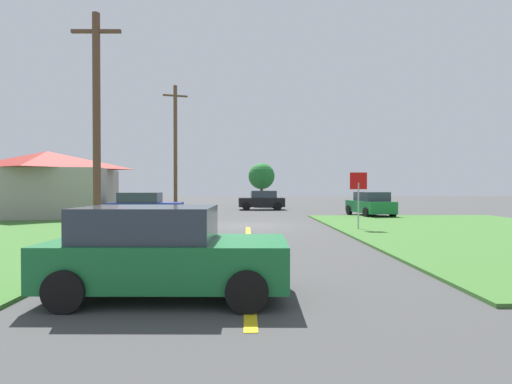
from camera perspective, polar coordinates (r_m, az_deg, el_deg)
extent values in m
plane|color=#404040|center=(20.48, -1.15, -4.77)|extent=(120.00, 120.00, 0.00)
cube|color=#3B6B2D|center=(19.32, 30.16, -5.09)|extent=(12.00, 20.00, 0.08)
cube|color=#3B6B2D|center=(19.26, -32.49, -5.12)|extent=(12.00, 20.00, 0.08)
cube|color=yellow|center=(12.54, -1.05, -8.28)|extent=(0.20, 14.00, 0.01)
cylinder|color=#9EA0A8|center=(18.66, 14.31, -2.01)|extent=(0.07, 0.07, 2.16)
cube|color=red|center=(18.64, 14.33, 1.54)|extent=(0.76, 0.10, 0.76)
cube|color=navy|center=(25.01, -15.39, -2.32)|extent=(4.31, 1.76, 0.76)
cube|color=#2D3842|center=(25.06, -16.11, -0.76)|extent=(2.37, 1.54, 0.60)
cylinder|color=black|center=(25.53, -11.73, -2.92)|extent=(0.68, 0.22, 0.68)
cylinder|color=black|center=(23.87, -12.50, -3.18)|extent=(0.68, 0.22, 0.68)
cylinder|color=black|center=(26.24, -18.02, -2.84)|extent=(0.68, 0.22, 0.68)
cylinder|color=black|center=(24.63, -19.18, -3.08)|extent=(0.68, 0.22, 0.68)
cube|color=black|center=(34.28, 0.76, -1.46)|extent=(3.93, 2.05, 0.76)
cube|color=#2D3842|center=(34.27, 1.06, -0.32)|extent=(2.19, 1.75, 0.60)
cylinder|color=black|center=(33.29, -1.37, -2.04)|extent=(0.69, 0.25, 0.68)
cylinder|color=black|center=(35.14, -1.49, -1.89)|extent=(0.69, 0.25, 0.68)
cylinder|color=black|center=(33.50, 3.12, -2.03)|extent=(0.69, 0.25, 0.68)
cylinder|color=black|center=(35.34, 2.76, -1.88)|extent=(0.69, 0.25, 0.68)
cube|color=#196B33|center=(7.48, -12.26, -9.56)|extent=(4.25, 2.02, 0.76)
cube|color=#2D3842|center=(7.48, -15.01, -4.31)|extent=(2.36, 1.74, 0.60)
cylinder|color=black|center=(8.28, -0.93, -10.64)|extent=(0.69, 0.24, 0.68)
cylinder|color=black|center=(6.46, -1.29, -13.93)|extent=(0.69, 0.24, 0.68)
cylinder|color=black|center=(8.82, -20.14, -9.99)|extent=(0.69, 0.24, 0.68)
cylinder|color=black|center=(7.14, -25.51, -12.59)|extent=(0.69, 0.24, 0.68)
cube|color=#196B33|center=(27.88, 15.85, -2.00)|extent=(2.32, 4.40, 0.76)
cube|color=#2D3842|center=(27.63, 16.06, -0.62)|extent=(1.86, 2.50, 0.60)
cylinder|color=black|center=(28.86, 13.07, -2.50)|extent=(0.30, 0.70, 0.68)
cylinder|color=black|center=(29.56, 16.26, -2.43)|extent=(0.30, 0.70, 0.68)
cylinder|color=black|center=(26.23, 15.38, -2.83)|extent=(0.30, 0.70, 0.68)
cylinder|color=black|center=(26.99, 18.81, -2.74)|extent=(0.30, 0.70, 0.68)
cylinder|color=brown|center=(15.86, -21.67, 8.52)|extent=(0.28, 0.28, 8.26)
cube|color=brown|center=(16.69, -21.74, 20.41)|extent=(1.80, 0.16, 0.12)
cylinder|color=brown|center=(30.35, -11.36, 5.93)|extent=(0.27, 0.27, 9.42)
cube|color=brown|center=(30.96, -11.38, 13.24)|extent=(1.76, 0.62, 0.12)
cylinder|color=brown|center=(39.80, 0.79, -0.65)|extent=(0.29, 0.29, 1.97)
sphere|color=#226F2D|center=(39.80, 0.80, 2.27)|extent=(2.60, 2.60, 2.60)
cube|color=gray|center=(28.71, -27.44, -0.17)|extent=(8.32, 6.81, 3.09)
pyramid|color=maroon|center=(28.75, -27.46, 4.04)|extent=(8.32, 6.81, 1.12)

